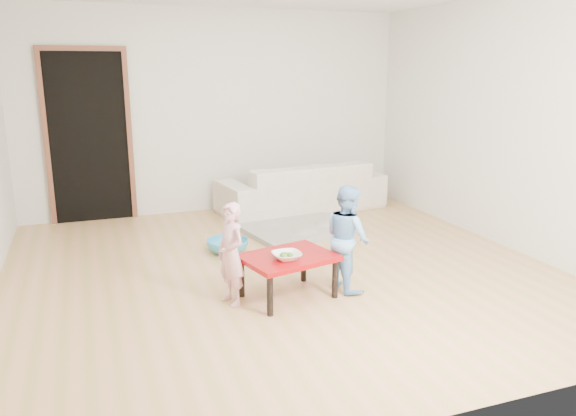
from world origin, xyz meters
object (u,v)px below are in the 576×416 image
sofa (302,187)px  bowl (287,256)px  red_table (288,276)px  child_pink (231,254)px  basin (228,246)px  child_blue (347,238)px

sofa → bowl: bearing=58.8°
red_table → bowl: 0.23m
red_table → child_pink: size_ratio=0.88×
red_table → bowl: bearing=-116.5°
bowl → sofa: bearing=66.2°
bowl → basin: bowl is taller
basin → child_blue: bearing=-60.6°
bowl → child_pink: (-0.43, 0.13, 0.02)m
child_pink → child_blue: size_ratio=0.92×
child_pink → child_blue: child_blue is taller
child_pink → sofa: bearing=130.5°
red_table → bowl: size_ratio=3.18×
sofa → basin: (-1.37, -1.38, -0.25)m
red_table → child_pink: (-0.47, 0.05, 0.24)m
basin → red_table: bearing=-81.8°
red_table → child_blue: (0.54, 0.01, 0.27)m
sofa → child_pink: (-1.65, -2.65, 0.10)m
bowl → child_blue: child_blue is taller
bowl → basin: size_ratio=0.53×
sofa → child_blue: (-0.64, -2.68, 0.14)m
sofa → bowl: sofa is taller
red_table → bowl: (-0.04, -0.09, 0.21)m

